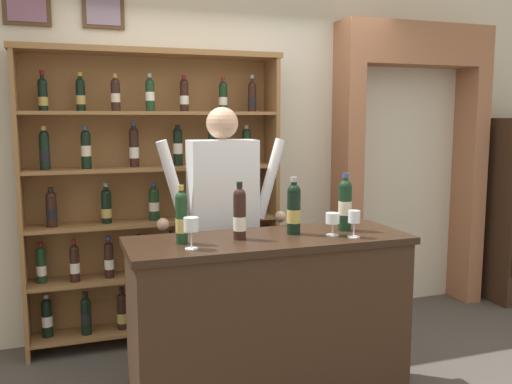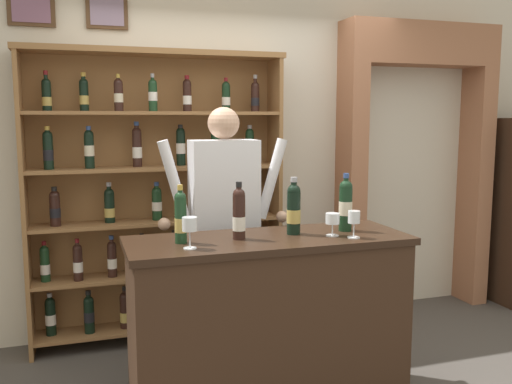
{
  "view_description": "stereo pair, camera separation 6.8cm",
  "coord_description": "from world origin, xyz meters",
  "px_view_note": "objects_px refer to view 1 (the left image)",
  "views": [
    {
      "loc": [
        -1.27,
        -2.87,
        1.69
      ],
      "look_at": [
        -0.23,
        0.14,
        1.26
      ],
      "focal_mm": 38.9,
      "sensor_mm": 36.0,
      "label": 1
    },
    {
      "loc": [
        -1.21,
        -2.9,
        1.69
      ],
      "look_at": [
        -0.23,
        0.14,
        1.26
      ],
      "focal_mm": 38.9,
      "sensor_mm": 36.0,
      "label": 2
    }
  ],
  "objects_px": {
    "wine_shelf": "(154,195)",
    "tasting_bottle_prosecco": "(181,217)",
    "shopkeeper": "(223,209)",
    "wine_glass_center": "(333,220)",
    "tasting_bottle_brunello": "(294,208)",
    "tasting_counter": "(269,323)",
    "wine_glass_left": "(191,226)",
    "tasting_bottle_riserva": "(240,214)",
    "tasting_bottle_vin_santo": "(345,204)",
    "wine_glass_right": "(354,219)"
  },
  "relations": [
    {
      "from": "tasting_bottle_riserva",
      "to": "wine_glass_center",
      "type": "distance_m",
      "value": 0.54
    },
    {
      "from": "wine_shelf",
      "to": "wine_glass_left",
      "type": "xyz_separation_m",
      "value": [
        -0.03,
        -1.38,
        0.02
      ]
    },
    {
      "from": "wine_shelf",
      "to": "tasting_bottle_prosecco",
      "type": "bearing_deg",
      "value": -92.16
    },
    {
      "from": "tasting_bottle_prosecco",
      "to": "tasting_bottle_vin_santo",
      "type": "distance_m",
      "value": 0.99
    },
    {
      "from": "shopkeeper",
      "to": "tasting_bottle_prosecco",
      "type": "xyz_separation_m",
      "value": [
        -0.4,
        -0.59,
        0.07
      ]
    },
    {
      "from": "wine_glass_center",
      "to": "wine_glass_right",
      "type": "xyz_separation_m",
      "value": [
        0.09,
        -0.08,
        0.01
      ]
    },
    {
      "from": "tasting_bottle_prosecco",
      "to": "wine_glass_left",
      "type": "bearing_deg",
      "value": -82.31
    },
    {
      "from": "tasting_bottle_vin_santo",
      "to": "wine_shelf",
      "type": "bearing_deg",
      "value": 127.99
    },
    {
      "from": "tasting_bottle_brunello",
      "to": "wine_glass_right",
      "type": "bearing_deg",
      "value": -34.92
    },
    {
      "from": "tasting_bottle_vin_santo",
      "to": "wine_glass_center",
      "type": "distance_m",
      "value": 0.19
    },
    {
      "from": "tasting_bottle_riserva",
      "to": "tasting_bottle_vin_santo",
      "type": "height_order",
      "value": "tasting_bottle_vin_santo"
    },
    {
      "from": "tasting_counter",
      "to": "wine_glass_left",
      "type": "xyz_separation_m",
      "value": [
        -0.48,
        -0.14,
        0.63
      ]
    },
    {
      "from": "tasting_bottle_vin_santo",
      "to": "wine_glass_left",
      "type": "relative_size",
      "value": 2.08
    },
    {
      "from": "shopkeeper",
      "to": "wine_glass_left",
      "type": "distance_m",
      "value": 0.83
    },
    {
      "from": "wine_shelf",
      "to": "tasting_bottle_riserva",
      "type": "bearing_deg",
      "value": -77.3
    },
    {
      "from": "tasting_bottle_brunello",
      "to": "wine_glass_right",
      "type": "relative_size",
      "value": 2.16
    },
    {
      "from": "wine_shelf",
      "to": "tasting_bottle_prosecco",
      "type": "distance_m",
      "value": 1.23
    },
    {
      "from": "wine_shelf",
      "to": "tasting_bottle_prosecco",
      "type": "xyz_separation_m",
      "value": [
        -0.05,
        -1.23,
        0.04
      ]
    },
    {
      "from": "shopkeeper",
      "to": "wine_glass_left",
      "type": "relative_size",
      "value": 10.58
    },
    {
      "from": "tasting_counter",
      "to": "wine_glass_right",
      "type": "distance_m",
      "value": 0.78
    },
    {
      "from": "wine_glass_center",
      "to": "wine_glass_right",
      "type": "bearing_deg",
      "value": -42.76
    },
    {
      "from": "shopkeeper",
      "to": "tasting_bottle_riserva",
      "type": "bearing_deg",
      "value": -96.89
    },
    {
      "from": "tasting_bottle_prosecco",
      "to": "wine_glass_center",
      "type": "xyz_separation_m",
      "value": [
        0.86,
        -0.09,
        -0.05
      ]
    },
    {
      "from": "wine_glass_center",
      "to": "wine_glass_left",
      "type": "bearing_deg",
      "value": -176.03
    },
    {
      "from": "wine_glass_left",
      "to": "tasting_bottle_brunello",
      "type": "bearing_deg",
      "value": 14.98
    },
    {
      "from": "tasting_bottle_vin_santo",
      "to": "tasting_bottle_prosecco",
      "type": "bearing_deg",
      "value": -178.82
    },
    {
      "from": "tasting_bottle_prosecco",
      "to": "tasting_counter",
      "type": "bearing_deg",
      "value": -1.17
    },
    {
      "from": "shopkeeper",
      "to": "tasting_bottle_prosecco",
      "type": "bearing_deg",
      "value": -123.89
    },
    {
      "from": "wine_shelf",
      "to": "tasting_bottle_prosecco",
      "type": "height_order",
      "value": "wine_shelf"
    },
    {
      "from": "tasting_bottle_prosecco",
      "to": "wine_glass_right",
      "type": "relative_size",
      "value": 2.06
    },
    {
      "from": "shopkeeper",
      "to": "tasting_bottle_prosecco",
      "type": "relative_size",
      "value": 5.55
    },
    {
      "from": "tasting_bottle_brunello",
      "to": "wine_glass_center",
      "type": "relative_size",
      "value": 2.53
    },
    {
      "from": "wine_shelf",
      "to": "wine_glass_center",
      "type": "bearing_deg",
      "value": -58.47
    },
    {
      "from": "tasting_bottle_riserva",
      "to": "wine_glass_center",
      "type": "xyz_separation_m",
      "value": [
        0.53,
        -0.08,
        -0.05
      ]
    },
    {
      "from": "shopkeeper",
      "to": "wine_glass_center",
      "type": "relative_size",
      "value": 13.33
    },
    {
      "from": "tasting_counter",
      "to": "tasting_bottle_prosecco",
      "type": "bearing_deg",
      "value": 178.83
    },
    {
      "from": "tasting_bottle_riserva",
      "to": "wine_glass_center",
      "type": "bearing_deg",
      "value": -8.96
    },
    {
      "from": "shopkeeper",
      "to": "wine_glass_center",
      "type": "height_order",
      "value": "shopkeeper"
    },
    {
      "from": "tasting_counter",
      "to": "tasting_bottle_vin_santo",
      "type": "relative_size",
      "value": 4.65
    },
    {
      "from": "shopkeeper",
      "to": "tasting_bottle_riserva",
      "type": "xyz_separation_m",
      "value": [
        -0.07,
        -0.59,
        0.07
      ]
    },
    {
      "from": "tasting_bottle_brunello",
      "to": "shopkeeper",
      "type": "bearing_deg",
      "value": 115.25
    },
    {
      "from": "shopkeeper",
      "to": "wine_glass_center",
      "type": "distance_m",
      "value": 0.82
    },
    {
      "from": "tasting_bottle_riserva",
      "to": "shopkeeper",
      "type": "bearing_deg",
      "value": 83.11
    },
    {
      "from": "tasting_bottle_prosecco",
      "to": "tasting_bottle_vin_santo",
      "type": "relative_size",
      "value": 0.92
    },
    {
      "from": "shopkeeper",
      "to": "tasting_bottle_brunello",
      "type": "bearing_deg",
      "value": -64.75
    },
    {
      "from": "tasting_counter",
      "to": "shopkeeper",
      "type": "height_order",
      "value": "shopkeeper"
    },
    {
      "from": "tasting_counter",
      "to": "tasting_bottle_vin_santo",
      "type": "bearing_deg",
      "value": 3.57
    },
    {
      "from": "tasting_counter",
      "to": "wine_glass_left",
      "type": "bearing_deg",
      "value": -164.21
    },
    {
      "from": "wine_shelf",
      "to": "tasting_bottle_brunello",
      "type": "distance_m",
      "value": 1.35
    },
    {
      "from": "tasting_bottle_prosecco",
      "to": "wine_glass_center",
      "type": "height_order",
      "value": "tasting_bottle_prosecco"
    }
  ]
}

